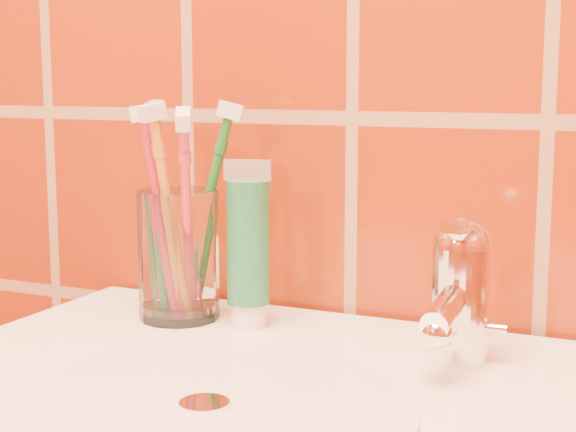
% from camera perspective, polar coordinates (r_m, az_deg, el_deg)
% --- Properties ---
extents(glass_tumbler, '(0.10, 0.10, 0.13)m').
position_cam_1_polar(glass_tumbler, '(0.85, -7.09, -2.51)').
color(glass_tumbler, white).
rests_on(glass_tumbler, pedestal_sink).
extents(toothpaste_tube, '(0.04, 0.04, 0.16)m').
position_cam_1_polar(toothpaste_tube, '(0.81, -2.59, -2.18)').
color(toothpaste_tube, white).
rests_on(toothpaste_tube, pedestal_sink).
extents(faucet, '(0.05, 0.11, 0.12)m').
position_cam_1_polar(faucet, '(0.73, 11.02, -4.43)').
color(faucet, white).
rests_on(faucet, pedestal_sink).
extents(toothbrush_0, '(0.08, 0.08, 0.22)m').
position_cam_1_polar(toothbrush_0, '(0.84, -8.19, 0.01)').
color(toothbrush_0, '#BE2841').
rests_on(toothbrush_0, glass_tumbler).
extents(toothbrush_1, '(0.11, 0.10, 0.22)m').
position_cam_1_polar(toothbrush_1, '(0.85, -5.37, 0.26)').
color(toothbrush_1, '#1D6C27').
rests_on(toothbrush_1, glass_tumbler).
extents(toothbrush_2, '(0.12, 0.16, 0.23)m').
position_cam_1_polar(toothbrush_2, '(0.81, -6.54, -0.35)').
color(toothbrush_2, red).
rests_on(toothbrush_2, glass_tumbler).
extents(toothbrush_3, '(0.09, 0.09, 0.22)m').
position_cam_1_polar(toothbrush_3, '(0.86, -8.15, 0.30)').
color(toothbrush_3, '#1F7746').
rests_on(toothbrush_3, glass_tumbler).
extents(toothbrush_4, '(0.07, 0.10, 0.22)m').
position_cam_1_polar(toothbrush_4, '(0.83, -7.66, -0.03)').
color(toothbrush_4, orange).
rests_on(toothbrush_4, glass_tumbler).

